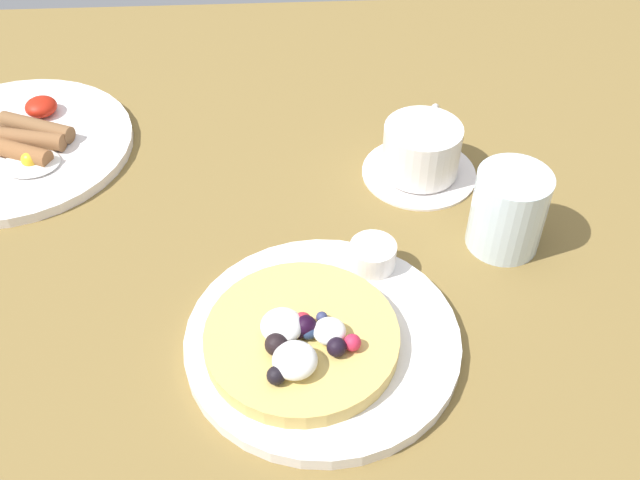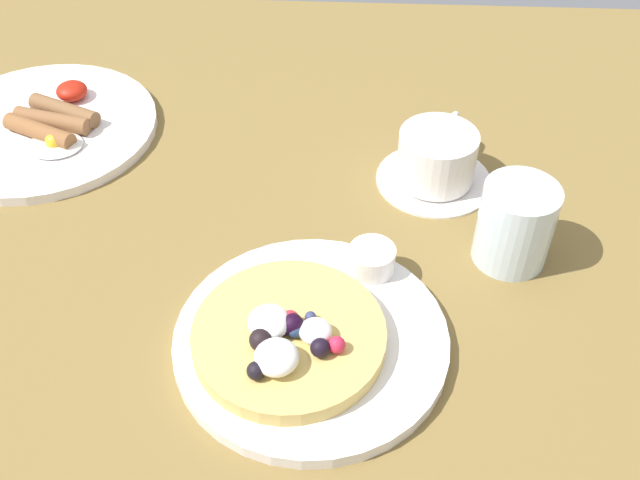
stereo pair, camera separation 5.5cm
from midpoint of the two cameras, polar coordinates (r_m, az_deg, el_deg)
ground_plane at (r=0.73m, az=-2.48°, el=-4.47°), size 2.09×1.20×0.03m
pancake_plate at (r=0.67m, az=1.68°, el=-7.81°), size 0.25×0.25×0.01m
pancake_with_berries at (r=0.65m, az=-0.06°, el=-7.56°), size 0.17×0.17×0.04m
syrup_ramekin at (r=0.71m, az=6.22°, el=-1.55°), size 0.05×0.05×0.03m
breakfast_plate at (r=0.96m, az=-19.10°, el=8.11°), size 0.28×0.28×0.01m
fried_breakfast at (r=0.94m, az=-18.10°, el=8.80°), size 0.11×0.15×0.02m
coffee_saucer at (r=0.85m, az=10.59°, el=4.58°), size 0.13×0.13×0.01m
coffee_cup at (r=0.83m, az=10.91°, el=6.39°), size 0.09×0.11×0.06m
water_glass at (r=0.75m, az=16.84°, el=1.09°), size 0.07×0.07×0.09m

